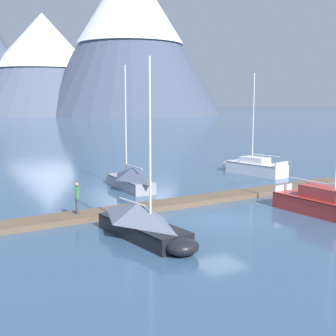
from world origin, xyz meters
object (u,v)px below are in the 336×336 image
(sailboat_second_berth, at_px, (144,222))
(sailboat_far_berth, at_px, (252,167))
(sailboat_mid_dock_port, at_px, (129,178))
(person_on_dock, at_px, (77,196))
(sailboat_mid_dock_starboard, at_px, (327,205))

(sailboat_second_berth, relative_size, sailboat_far_berth, 0.95)
(sailboat_mid_dock_port, xyz_separation_m, person_on_dock, (-5.76, -6.53, 0.50))
(sailboat_second_berth, height_order, sailboat_far_berth, sailboat_far_berth)
(sailboat_far_berth, bearing_deg, sailboat_second_berth, -141.92)
(sailboat_mid_dock_port, relative_size, sailboat_far_berth, 1.02)
(sailboat_mid_dock_port, bearing_deg, sailboat_second_berth, -109.74)
(sailboat_second_berth, xyz_separation_m, sailboat_far_berth, (16.13, 12.64, -0.14))
(sailboat_second_berth, distance_m, sailboat_mid_dock_port, 12.03)
(sailboat_second_berth, height_order, sailboat_mid_dock_port, sailboat_mid_dock_port)
(sailboat_mid_dock_port, height_order, sailboat_mid_dock_starboard, sailboat_mid_dock_port)
(sailboat_mid_dock_port, height_order, person_on_dock, sailboat_mid_dock_port)
(sailboat_second_berth, relative_size, sailboat_mid_dock_port, 0.93)
(sailboat_mid_dock_port, relative_size, sailboat_mid_dock_starboard, 1.30)
(sailboat_second_berth, bearing_deg, person_on_dock, 109.54)
(sailboat_second_berth, relative_size, sailboat_mid_dock_starboard, 1.21)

